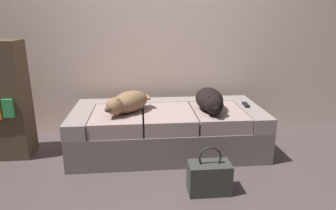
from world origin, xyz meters
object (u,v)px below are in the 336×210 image
couch (168,129)px  handbag (209,177)px  tv_remote (246,105)px  dog_tan (128,102)px  dog_dark (210,100)px

couch → handbag: 0.83m
tv_remote → couch: bearing=-174.1°
couch → tv_remote: tv_remote is taller
tv_remote → handbag: bearing=-119.5°
dog_tan → dog_dark: (0.78, -0.01, 0.01)m
dog_dark → handbag: bearing=-102.3°
couch → dog_dark: dog_dark is taller
dog_dark → dog_tan: bearing=179.2°
dog_tan → handbag: bearing=-48.3°
handbag → dog_tan: bearing=131.7°
couch → dog_tan: dog_tan is taller
dog_tan → dog_dark: dog_dark is taller
dog_dark → tv_remote: bearing=16.4°
couch → handbag: (0.24, -0.79, -0.09)m
couch → dog_tan: (-0.38, -0.09, 0.32)m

